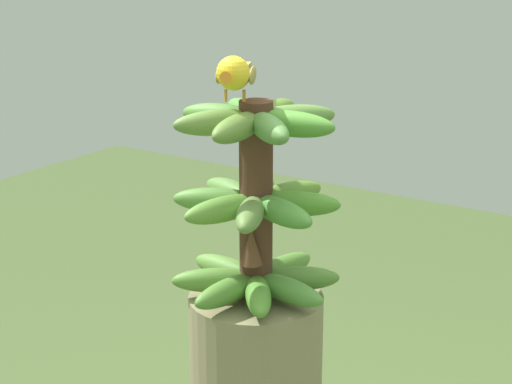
{
  "coord_description": "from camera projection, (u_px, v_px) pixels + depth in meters",
  "views": [
    {
      "loc": [
        -1.14,
        -0.76,
        1.72
      ],
      "look_at": [
        0.0,
        0.0,
        1.3
      ],
      "focal_mm": 62.65,
      "sensor_mm": 36.0,
      "label": 1
    }
  ],
  "objects": [
    {
      "name": "banana_bunch",
      "position": [
        256.0,
        202.0,
        1.43
      ],
      "size": [
        0.28,
        0.28,
        0.33
      ],
      "color": "#4C2D1E",
      "rests_on": "banana_tree"
    },
    {
      "name": "perched_bird",
      "position": [
        233.0,
        74.0,
        1.35
      ],
      "size": [
        0.18,
        0.1,
        0.08
      ],
      "color": "#C68933",
      "rests_on": "banana_bunch"
    }
  ]
}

